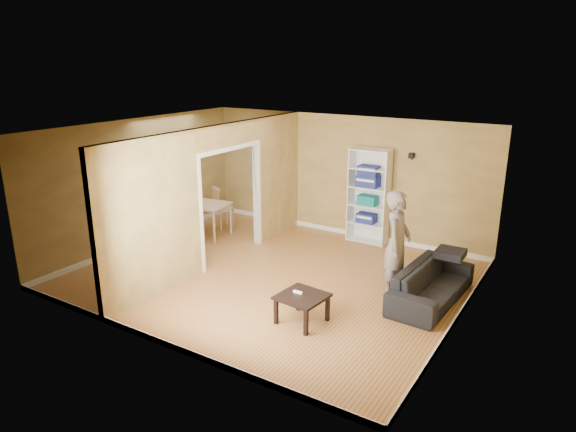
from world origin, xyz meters
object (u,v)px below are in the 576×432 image
object	(u,v)px
coffee_table	(302,299)
chair_left	(176,208)
dining_table	(201,207)
sofa	(432,279)
bookshelf	(370,196)
person	(398,235)
chair_near	(188,222)
chair_far	(223,207)

from	to	relation	value
coffee_table	chair_left	bearing A→B (deg)	154.11
dining_table	chair_left	bearing A→B (deg)	174.93
sofa	bookshelf	xyz separation A→B (m)	(-2.00, 2.08, 0.61)
person	dining_table	distance (m)	4.71
sofa	chair_left	distance (m)	6.09
chair_near	chair_left	bearing A→B (deg)	135.61
dining_table	chair_near	world-z (taller)	chair_near
coffee_table	chair_near	distance (m)	4.10
chair_far	sofa	bearing A→B (deg)	-167.90
sofa	dining_table	xyz separation A→B (m)	(-5.24, 0.49, 0.27)
dining_table	chair_near	size ratio (longest dim) A/B	1.28
bookshelf	chair_far	distance (m)	3.33
sofa	person	world-z (taller)	person
coffee_table	chair_left	xyz separation A→B (m)	(-4.67, 2.26, 0.09)
chair_near	coffee_table	bearing A→B (deg)	-35.26
person	coffee_table	size ratio (longest dim) A/B	3.18
bookshelf	sofa	bearing A→B (deg)	-46.13
chair_far	coffee_table	bearing A→B (deg)	167.48
bookshelf	coffee_table	distance (m)	3.88
bookshelf	coffee_table	xyz separation A→B (m)	(0.60, -3.78, -0.62)
bookshelf	chair_far	world-z (taller)	bookshelf
person	bookshelf	size ratio (longest dim) A/B	1.04
sofa	chair_left	world-z (taller)	chair_left
bookshelf	person	bearing A→B (deg)	-56.92
person	bookshelf	distance (m)	2.58
coffee_table	chair_near	bearing A→B (deg)	156.05
sofa	coffee_table	distance (m)	2.20
bookshelf	chair_left	distance (m)	4.37
chair_near	dining_table	bearing A→B (deg)	89.86
bookshelf	dining_table	size ratio (longest dim) A/B	1.70
sofa	coffee_table	bearing A→B (deg)	144.05
coffee_table	chair_near	xyz separation A→B (m)	(-3.74, 1.66, 0.09)
chair_left	chair_far	world-z (taller)	chair_far
sofa	person	distance (m)	0.88
person	chair_left	size ratio (longest dim) A/B	2.23
sofa	person	bearing A→B (deg)	101.77
chair_left	chair_far	size ratio (longest dim) A/B	0.94
dining_table	chair_left	distance (m)	0.84
person	dining_table	xyz separation A→B (m)	(-4.66, 0.57, -0.38)
sofa	chair_near	bearing A→B (deg)	93.88
person	chair_near	size ratio (longest dim) A/B	2.27
chair_left	chair_near	world-z (taller)	chair_left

